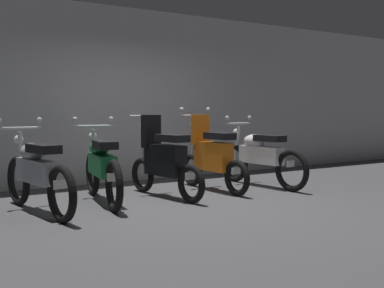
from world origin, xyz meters
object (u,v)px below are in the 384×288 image
motorbike_slot_1 (102,166)px  motorbike_slot_3 (211,156)px  motorbike_slot_2 (164,161)px  motorbike_slot_4 (260,156)px  motorbike_slot_0 (37,173)px

motorbike_slot_1 → motorbike_slot_3: size_ratio=1.15×
motorbike_slot_1 → motorbike_slot_2: bearing=-6.1°
motorbike_slot_1 → motorbike_slot_3: (1.80, 0.02, 0.04)m
motorbike_slot_1 → motorbike_slot_4: same height
motorbike_slot_0 → motorbike_slot_2: size_ratio=1.16×
motorbike_slot_2 → motorbike_slot_0: bearing=-176.1°
motorbike_slot_4 → motorbike_slot_3: bearing=174.6°
motorbike_slot_0 → motorbike_slot_1: (0.91, 0.22, 0.00)m
motorbike_slot_3 → motorbike_slot_4: (0.90, -0.08, -0.04)m
motorbike_slot_3 → motorbike_slot_4: 0.91m
motorbike_slot_2 → motorbike_slot_3: size_ratio=1.00×
motorbike_slot_3 → motorbike_slot_4: bearing=-5.4°
motorbike_slot_0 → motorbike_slot_4: size_ratio=1.00×
motorbike_slot_2 → motorbike_slot_3: motorbike_slot_3 is taller
motorbike_slot_0 → motorbike_slot_3: motorbike_slot_3 is taller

